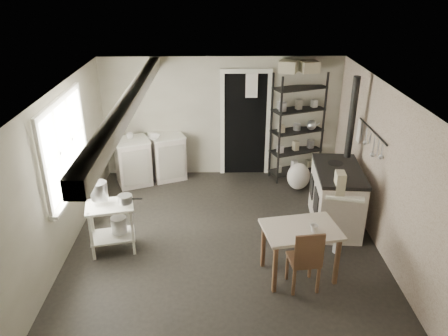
{
  "coord_description": "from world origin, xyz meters",
  "views": [
    {
      "loc": [
        -0.11,
        -5.45,
        3.74
      ],
      "look_at": [
        0.0,
        0.3,
        1.1
      ],
      "focal_mm": 35.0,
      "sensor_mm": 36.0,
      "label": 1
    }
  ],
  "objects_px": {
    "base_cabinets": "(150,158)",
    "stove": "(336,200)",
    "flour_sack": "(298,177)",
    "chair": "(304,255)",
    "shelf_rack": "(297,130)",
    "work_table": "(299,251)",
    "prep_table": "(112,226)",
    "stockpot": "(99,191)"
  },
  "relations": [
    {
      "from": "prep_table",
      "to": "work_table",
      "type": "distance_m",
      "value": 2.65
    },
    {
      "from": "prep_table",
      "to": "stove",
      "type": "bearing_deg",
      "value": 10.56
    },
    {
      "from": "shelf_rack",
      "to": "base_cabinets",
      "type": "bearing_deg",
      "value": 161.37
    },
    {
      "from": "stove",
      "to": "chair",
      "type": "xyz_separation_m",
      "value": [
        -0.78,
        -1.48,
        0.04
      ]
    },
    {
      "from": "stockpot",
      "to": "chair",
      "type": "relative_size",
      "value": 0.29
    },
    {
      "from": "work_table",
      "to": "stockpot",
      "type": "bearing_deg",
      "value": 166.05
    },
    {
      "from": "shelf_rack",
      "to": "stove",
      "type": "distance_m",
      "value": 1.9
    },
    {
      "from": "flour_sack",
      "to": "chair",
      "type": "bearing_deg",
      "value": -98.9
    },
    {
      "from": "shelf_rack",
      "to": "flour_sack",
      "type": "distance_m",
      "value": 0.9
    },
    {
      "from": "prep_table",
      "to": "shelf_rack",
      "type": "relative_size",
      "value": 0.36
    },
    {
      "from": "prep_table",
      "to": "work_table",
      "type": "height_order",
      "value": "prep_table"
    },
    {
      "from": "base_cabinets",
      "to": "flour_sack",
      "type": "bearing_deg",
      "value": -30.49
    },
    {
      "from": "chair",
      "to": "flour_sack",
      "type": "bearing_deg",
      "value": 74.51
    },
    {
      "from": "prep_table",
      "to": "base_cabinets",
      "type": "bearing_deg",
      "value": 83.85
    },
    {
      "from": "base_cabinets",
      "to": "flour_sack",
      "type": "relative_size",
      "value": 2.63
    },
    {
      "from": "chair",
      "to": "flour_sack",
      "type": "xyz_separation_m",
      "value": [
        0.43,
        2.72,
        -0.24
      ]
    },
    {
      "from": "stockpot",
      "to": "base_cabinets",
      "type": "height_order",
      "value": "stockpot"
    },
    {
      "from": "shelf_rack",
      "to": "flour_sack",
      "type": "height_order",
      "value": "shelf_rack"
    },
    {
      "from": "stockpot",
      "to": "shelf_rack",
      "type": "bearing_deg",
      "value": 36.97
    },
    {
      "from": "prep_table",
      "to": "flour_sack",
      "type": "distance_m",
      "value": 3.54
    },
    {
      "from": "base_cabinets",
      "to": "shelf_rack",
      "type": "relative_size",
      "value": 0.65
    },
    {
      "from": "base_cabinets",
      "to": "work_table",
      "type": "height_order",
      "value": "base_cabinets"
    },
    {
      "from": "prep_table",
      "to": "base_cabinets",
      "type": "relative_size",
      "value": 0.55
    },
    {
      "from": "stockpot",
      "to": "shelf_rack",
      "type": "xyz_separation_m",
      "value": [
        3.16,
        2.38,
        0.01
      ]
    },
    {
      "from": "base_cabinets",
      "to": "stove",
      "type": "height_order",
      "value": "stove"
    },
    {
      "from": "chair",
      "to": "flour_sack",
      "type": "distance_m",
      "value": 2.76
    },
    {
      "from": "shelf_rack",
      "to": "chair",
      "type": "height_order",
      "value": "shelf_rack"
    },
    {
      "from": "stove",
      "to": "flour_sack",
      "type": "bearing_deg",
      "value": 110.85
    },
    {
      "from": "work_table",
      "to": "flour_sack",
      "type": "bearing_deg",
      "value": 80.03
    },
    {
      "from": "work_table",
      "to": "base_cabinets",
      "type": "bearing_deg",
      "value": 128.48
    },
    {
      "from": "stove",
      "to": "flour_sack",
      "type": "xyz_separation_m",
      "value": [
        -0.36,
        1.24,
        -0.2
      ]
    },
    {
      "from": "shelf_rack",
      "to": "prep_table",
      "type": "bearing_deg",
      "value": -162.51
    },
    {
      "from": "prep_table",
      "to": "stove",
      "type": "xyz_separation_m",
      "value": [
        3.36,
        0.63,
        0.04
      ]
    },
    {
      "from": "prep_table",
      "to": "stove",
      "type": "relative_size",
      "value": 0.6
    },
    {
      "from": "stockpot",
      "to": "shelf_rack",
      "type": "relative_size",
      "value": 0.12
    },
    {
      "from": "work_table",
      "to": "flour_sack",
      "type": "distance_m",
      "value": 2.53
    },
    {
      "from": "stockpot",
      "to": "shelf_rack",
      "type": "height_order",
      "value": "shelf_rack"
    },
    {
      "from": "flour_sack",
      "to": "prep_table",
      "type": "bearing_deg",
      "value": -148.22
    },
    {
      "from": "shelf_rack",
      "to": "stove",
      "type": "bearing_deg",
      "value": -100.55
    },
    {
      "from": "shelf_rack",
      "to": "chair",
      "type": "xyz_separation_m",
      "value": [
        -0.44,
        -3.28,
        -0.46
      ]
    },
    {
      "from": "shelf_rack",
      "to": "stove",
      "type": "xyz_separation_m",
      "value": [
        0.34,
        -1.8,
        -0.51
      ]
    },
    {
      "from": "stove",
      "to": "work_table",
      "type": "height_order",
      "value": "stove"
    }
  ]
}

